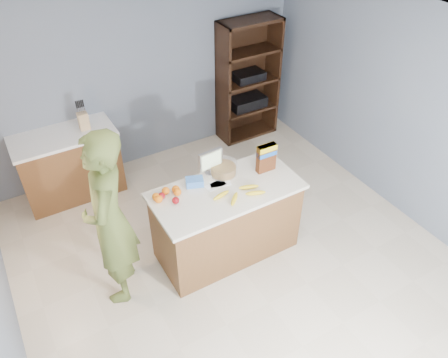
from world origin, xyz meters
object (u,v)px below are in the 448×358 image
counter_peninsula (226,223)px  shelving_unit (246,82)px  person (110,221)px  tv (211,161)px  cereal_box (266,156)px

counter_peninsula → shelving_unit: shelving_unit is taller
person → tv: bearing=124.5°
shelving_unit → cereal_box: (-1.02, -1.98, 0.22)m
tv → cereal_box: (0.53, -0.26, 0.03)m
tv → person: bearing=-169.2°
person → shelving_unit: bearing=149.1°
counter_peninsula → tv: 0.72m
person → tv: size_ratio=6.74×
tv → cereal_box: bearing=-25.5°
shelving_unit → tv: size_ratio=6.38×
shelving_unit → person: size_ratio=0.95×
counter_peninsula → person: (-1.20, 0.10, 0.54)m
person → counter_peninsula: bearing=109.1°
shelving_unit → tv: shelving_unit is taller
person → cereal_box: (1.73, -0.03, 0.14)m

